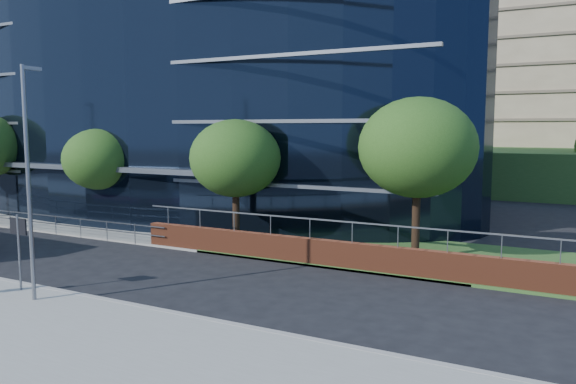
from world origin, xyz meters
The scene contains 9 objects.
far_forecourt centered at (-6.00, 11.00, 0.05)m, with size 50.00×8.00×0.10m, color gray.
glass_office centered at (-4.00, 20.85, 8.00)m, with size 44.00×23.10×16.00m.
retaining_wall centered at (20.00, 7.30, 0.61)m, with size 34.00×0.40×2.11m.
guard_railings centered at (-8.00, 7.00, 0.82)m, with size 24.00×0.05×1.10m.
street_sign centered at (4.50, -1.59, 2.15)m, with size 0.85×0.09×2.80m.
tree_far_b centered at (-3.00, 9.50, 4.21)m, with size 4.29×4.29×6.05m.
tree_far_c centered at (7.00, 9.00, 4.54)m, with size 4.62×4.62×6.51m.
tree_far_d centered at (16.00, 10.00, 5.19)m, with size 5.28×5.28×7.44m.
streetlight_east centered at (6.00, -2.17, 4.44)m, with size 0.15×0.77×8.00m.
Camera 1 is at (22.60, -14.75, 6.03)m, focal length 35.00 mm.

